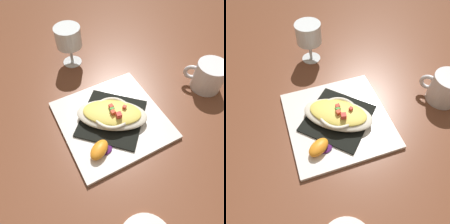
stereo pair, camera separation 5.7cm
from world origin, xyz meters
TOP-DOWN VIEW (x-y plane):
  - ground_plane at (0.00, 0.00)m, footprint 2.60×2.60m
  - square_plate at (0.00, 0.00)m, footprint 0.33×0.33m
  - folded_napkin at (0.00, 0.00)m, footprint 0.22×0.22m
  - gratin_dish at (0.00, 0.00)m, footprint 0.16×0.21m
  - orange_garnish at (0.09, -0.05)m, footprint 0.07×0.07m
  - coffee_mug at (-0.06, 0.31)m, footprint 0.09×0.11m
  - stemmed_glass at (-0.27, -0.07)m, footprint 0.08×0.08m

SIDE VIEW (x-z plane):
  - ground_plane at x=0.00m, z-range 0.00..0.00m
  - square_plate at x=0.00m, z-range 0.00..0.01m
  - folded_napkin at x=0.00m, z-range 0.01..0.02m
  - orange_garnish at x=0.09m, z-range 0.01..0.04m
  - gratin_dish at x=0.00m, z-range 0.01..0.06m
  - coffee_mug at x=-0.06m, z-range -0.01..0.08m
  - stemmed_glass at x=-0.27m, z-range 0.03..0.16m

